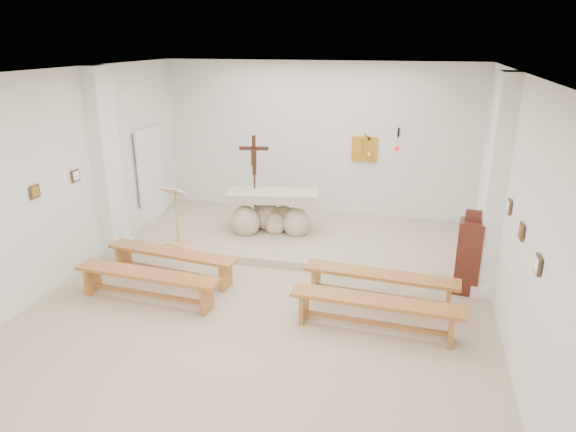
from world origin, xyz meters
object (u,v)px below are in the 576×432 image
(altar, at_px, (272,215))
(bench_right_second, at_px, (375,307))
(bench_right_front, at_px, (380,280))
(bench_left_front, at_px, (172,258))
(bench_left_second, at_px, (147,280))
(lectern, at_px, (176,216))
(donation_pedestal, at_px, (468,257))
(crucifix_stand, at_px, (254,176))

(altar, bearing_deg, bench_right_second, -62.18)
(altar, xyz_separation_m, bench_right_front, (2.39, -2.22, -0.13))
(bench_left_front, xyz_separation_m, bench_left_second, (0.00, -0.87, 0.00))
(bench_right_second, bearing_deg, altar, 130.61)
(lectern, distance_m, bench_left_front, 1.23)
(donation_pedestal, distance_m, bench_left_second, 5.13)
(donation_pedestal, height_order, bench_right_second, donation_pedestal)
(crucifix_stand, distance_m, bench_right_second, 4.36)
(donation_pedestal, bearing_deg, crucifix_stand, 164.35)
(lectern, height_order, bench_left_front, lectern)
(bench_left_front, bearing_deg, bench_right_second, -6.28)
(donation_pedestal, bearing_deg, bench_right_front, -145.67)
(altar, distance_m, bench_right_second, 3.91)
(altar, relative_size, bench_left_front, 0.80)
(crucifix_stand, relative_size, donation_pedestal, 1.39)
(bench_right_front, distance_m, bench_right_second, 0.87)
(donation_pedestal, xyz_separation_m, bench_left_front, (-4.87, -0.72, -0.24))
(bench_right_front, height_order, bench_left_second, same)
(crucifix_stand, bearing_deg, bench_right_second, -59.41)
(bench_left_second, relative_size, bench_right_second, 1.00)
(bench_left_front, height_order, bench_left_second, same)
(lectern, height_order, crucifix_stand, crucifix_stand)
(bench_right_front, height_order, bench_right_second, same)
(bench_left_second, bearing_deg, donation_pedestal, 21.85)
(donation_pedestal, distance_m, bench_left_front, 4.93)
(altar, xyz_separation_m, bench_right_second, (2.39, -3.09, -0.13))
(altar, bearing_deg, crucifix_stand, 151.83)
(altar, relative_size, bench_left_second, 0.80)
(lectern, relative_size, bench_left_second, 0.49)
(lectern, bearing_deg, bench_right_front, -6.28)
(crucifix_stand, relative_size, bench_left_front, 0.81)
(bench_left_second, bearing_deg, bench_right_front, 17.61)
(crucifix_stand, xyz_separation_m, bench_left_front, (-0.75, -2.35, -0.90))
(bench_left_front, distance_m, bench_left_second, 0.87)
(lectern, distance_m, bench_left_second, 2.05)
(crucifix_stand, height_order, bench_right_front, crucifix_stand)
(lectern, xyz_separation_m, crucifix_stand, (1.18, 1.25, 0.55))
(bench_right_front, bearing_deg, bench_left_front, -175.65)
(lectern, bearing_deg, bench_left_front, -59.42)
(donation_pedestal, relative_size, bench_left_front, 0.58)
(bench_right_second, bearing_deg, bench_right_front, 92.90)
(altar, distance_m, bench_left_front, 2.50)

